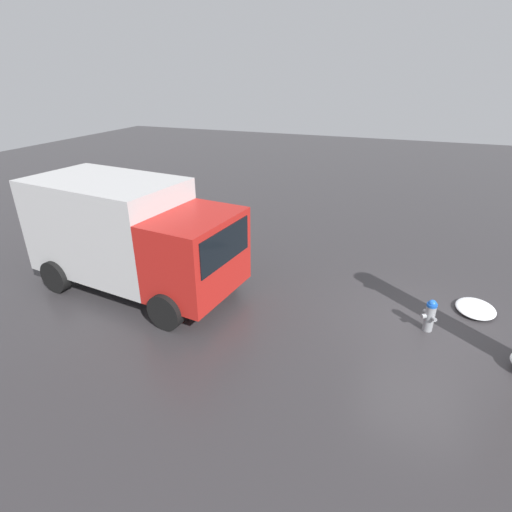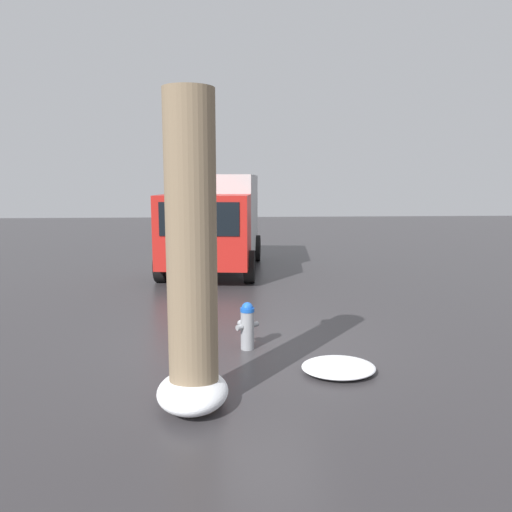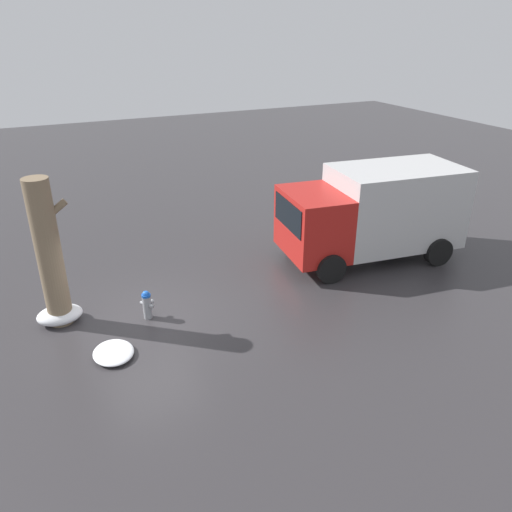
{
  "view_description": "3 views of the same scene",
  "coord_description": "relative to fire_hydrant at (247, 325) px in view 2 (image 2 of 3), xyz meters",
  "views": [
    {
      "loc": [
        0.95,
        8.67,
        5.49
      ],
      "look_at": [
        4.4,
        -0.28,
        1.05
      ],
      "focal_mm": 28.0,
      "sensor_mm": 36.0,
      "label": 1
    },
    {
      "loc": [
        -8.03,
        0.39,
        2.81
      ],
      "look_at": [
        4.19,
        -0.42,
        0.93
      ],
      "focal_mm": 35.0,
      "sensor_mm": 36.0,
      "label": 2
    },
    {
      "loc": [
        -2.15,
        -11.35,
        7.07
      ],
      "look_at": [
        2.95,
        -0.4,
        1.39
      ],
      "focal_mm": 35.0,
      "sensor_mm": 36.0,
      "label": 3
    }
  ],
  "objects": [
    {
      "name": "delivery_truck",
      "position": [
        7.62,
        0.65,
        1.2
      ],
      "size": [
        5.94,
        3.25,
        2.96
      ],
      "rotation": [
        0.0,
        0.0,
        1.46
      ],
      "color": "red",
      "rests_on": "ground_plane"
    },
    {
      "name": "snow_pile_curbside",
      "position": [
        -1.14,
        -1.29,
        -0.33
      ],
      "size": [
        0.93,
        1.09,
        0.17
      ],
      "color": "white",
      "rests_on": "ground_plane"
    },
    {
      "name": "ground_plane",
      "position": [
        -0.0,
        -0.0,
        -0.41
      ],
      "size": [
        60.0,
        60.0,
        0.0
      ],
      "primitive_type": "plane",
      "color": "#333033"
    },
    {
      "name": "tree_trunk",
      "position": [
        -2.08,
        0.77,
        1.53
      ],
      "size": [
        0.93,
        0.61,
        3.85
      ],
      "color": "#7F6B51",
      "rests_on": "ground_plane"
    },
    {
      "name": "fire_hydrant",
      "position": [
        0.0,
        0.0,
        0.0
      ],
      "size": [
        0.36,
        0.4,
        0.8
      ],
      "rotation": [
        0.0,
        0.0,
        0.58
      ],
      "color": "gray",
      "rests_on": "ground_plane"
    },
    {
      "name": "snow_pile_by_hydrant",
      "position": [
        -2.11,
        0.78,
        -0.21
      ],
      "size": [
        1.14,
        0.89,
        0.4
      ],
      "color": "white",
      "rests_on": "ground_plane"
    }
  ]
}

